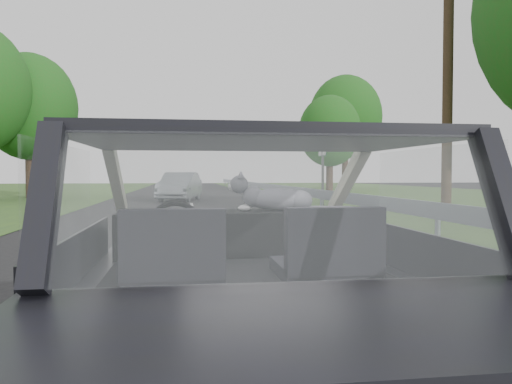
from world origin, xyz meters
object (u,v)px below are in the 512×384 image
object	(u,v)px
subject_car	(246,267)
cat	(279,198)
other_car	(180,186)
utility_pole	(448,67)
highway_sign	(323,173)

from	to	relation	value
subject_car	cat	world-z (taller)	subject_car
subject_car	other_car	xyz separation A→B (m)	(-0.50, 21.27, -0.04)
subject_car	cat	bearing A→B (deg)	63.37
cat	other_car	xyz separation A→B (m)	(-0.81, 20.65, -0.41)
cat	utility_pole	bearing A→B (deg)	66.41
other_car	utility_pole	xyz separation A→B (m)	(7.15, -11.58, 3.43)
cat	highway_sign	distance (m)	16.46
subject_car	utility_pole	xyz separation A→B (m)	(6.65, 9.69, 3.39)
cat	highway_sign	xyz separation A→B (m)	(4.82, 15.73, 0.21)
utility_pole	subject_car	bearing A→B (deg)	-124.47
cat	highway_sign	world-z (taller)	highway_sign
other_car	subject_car	bearing A→B (deg)	-77.30
other_car	cat	bearing A→B (deg)	-76.40
cat	other_car	size ratio (longest dim) A/B	0.15
subject_car	other_car	distance (m)	21.27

